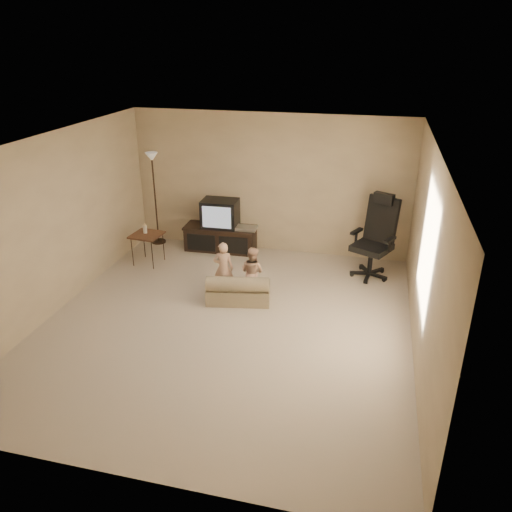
{
  "coord_description": "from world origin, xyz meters",
  "views": [
    {
      "loc": [
        1.82,
        -5.71,
        3.69
      ],
      "look_at": [
        0.28,
        0.6,
        0.8
      ],
      "focal_mm": 35.0,
      "sensor_mm": 36.0,
      "label": 1
    }
  ],
  "objects_px": {
    "toddler_left": "(223,268)",
    "side_table": "(147,235)",
    "floor_lamp": "(153,178)",
    "tv_stand": "(221,230)",
    "office_chair": "(374,248)",
    "child_sofa": "(238,290)",
    "toddler_right": "(252,272)"
  },
  "relations": [
    {
      "from": "toddler_left",
      "to": "toddler_right",
      "type": "distance_m",
      "value": 0.45
    },
    {
      "from": "office_chair",
      "to": "child_sofa",
      "type": "relative_size",
      "value": 1.35
    },
    {
      "from": "office_chair",
      "to": "toddler_left",
      "type": "xyz_separation_m",
      "value": [
        -2.22,
        -1.2,
        -0.07
      ]
    },
    {
      "from": "tv_stand",
      "to": "child_sofa",
      "type": "height_order",
      "value": "tv_stand"
    },
    {
      "from": "side_table",
      "to": "floor_lamp",
      "type": "distance_m",
      "value": 1.21
    },
    {
      "from": "child_sofa",
      "to": "tv_stand",
      "type": "bearing_deg",
      "value": 104.09
    },
    {
      "from": "floor_lamp",
      "to": "tv_stand",
      "type": "bearing_deg",
      "value": -2.59
    },
    {
      "from": "side_table",
      "to": "toddler_left",
      "type": "height_order",
      "value": "toddler_left"
    },
    {
      "from": "child_sofa",
      "to": "toddler_left",
      "type": "xyz_separation_m",
      "value": [
        -0.29,
        0.21,
        0.24
      ]
    },
    {
      "from": "side_table",
      "to": "toddler_left",
      "type": "bearing_deg",
      "value": -25.23
    },
    {
      "from": "tv_stand",
      "to": "toddler_right",
      "type": "bearing_deg",
      "value": -59.52
    },
    {
      "from": "toddler_left",
      "to": "toddler_right",
      "type": "relative_size",
      "value": 1.06
    },
    {
      "from": "side_table",
      "to": "floor_lamp",
      "type": "xyz_separation_m",
      "value": [
        -0.22,
        0.92,
        0.75
      ]
    },
    {
      "from": "child_sofa",
      "to": "toddler_right",
      "type": "xyz_separation_m",
      "value": [
        0.16,
        0.24,
        0.21
      ]
    },
    {
      "from": "floor_lamp",
      "to": "toddler_left",
      "type": "distance_m",
      "value": 2.64
    },
    {
      "from": "tv_stand",
      "to": "floor_lamp",
      "type": "height_order",
      "value": "floor_lamp"
    },
    {
      "from": "tv_stand",
      "to": "office_chair",
      "type": "bearing_deg",
      "value": -10.36
    },
    {
      "from": "toddler_right",
      "to": "side_table",
      "type": "bearing_deg",
      "value": 2.13
    },
    {
      "from": "floor_lamp",
      "to": "side_table",
      "type": "bearing_deg",
      "value": -76.33
    },
    {
      "from": "office_chair",
      "to": "toddler_left",
      "type": "relative_size",
      "value": 1.63
    },
    {
      "from": "floor_lamp",
      "to": "toddler_left",
      "type": "height_order",
      "value": "floor_lamp"
    },
    {
      "from": "tv_stand",
      "to": "toddler_left",
      "type": "distance_m",
      "value": 1.72
    },
    {
      "from": "tv_stand",
      "to": "toddler_left",
      "type": "xyz_separation_m",
      "value": [
        0.56,
        -1.63,
        0.02
      ]
    },
    {
      "from": "floor_lamp",
      "to": "toddler_right",
      "type": "distance_m",
      "value": 2.96
    },
    {
      "from": "toddler_left",
      "to": "tv_stand",
      "type": "bearing_deg",
      "value": -82.83
    },
    {
      "from": "tv_stand",
      "to": "floor_lamp",
      "type": "bearing_deg",
      "value": 175.76
    },
    {
      "from": "floor_lamp",
      "to": "toddler_right",
      "type": "height_order",
      "value": "floor_lamp"
    },
    {
      "from": "child_sofa",
      "to": "side_table",
      "type": "bearing_deg",
      "value": 142.35
    },
    {
      "from": "office_chair",
      "to": "side_table",
      "type": "xyz_separation_m",
      "value": [
        -3.84,
        -0.44,
        0.03
      ]
    },
    {
      "from": "toddler_left",
      "to": "side_table",
      "type": "bearing_deg",
      "value": -36.9
    },
    {
      "from": "tv_stand",
      "to": "toddler_right",
      "type": "xyz_separation_m",
      "value": [
        1.0,
        -1.6,
        -0.0
      ]
    },
    {
      "from": "tv_stand",
      "to": "side_table",
      "type": "xyz_separation_m",
      "value": [
        -1.06,
        -0.86,
        0.13
      ]
    }
  ]
}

